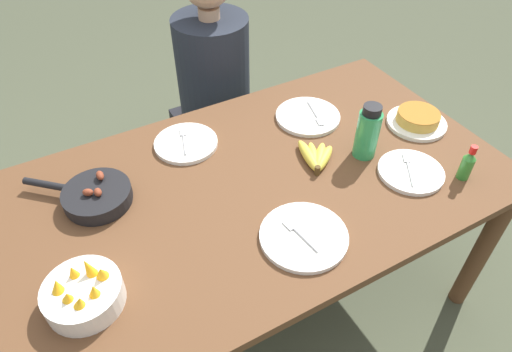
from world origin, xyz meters
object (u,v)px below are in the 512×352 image
Objects in this scene: frittata_plate_center at (417,119)px; empty_plate_mid_edge at (186,143)px; empty_plate_far_left at (308,116)px; fruit_bowl_mango at (84,293)px; hot_sauce_bottle at (467,164)px; empty_plate_far_right at (411,172)px; skillet at (96,196)px; water_bottle at (368,132)px; banana_bunch at (316,157)px; person_figure at (216,107)px; empty_plate_near_front at (304,236)px.

frittata_plate_center reaches higher than empty_plate_mid_edge.
fruit_bowl_mango is (-0.98, -0.41, 0.03)m from empty_plate_far_left.
frittata_plate_center is 0.90m from empty_plate_mid_edge.
empty_plate_far_left is 0.61m from hot_sauce_bottle.
empty_plate_far_right is 0.82m from empty_plate_mid_edge.
empty_plate_far_left is (0.86, 0.05, -0.02)m from skillet.
hot_sauce_bottle is (0.22, -0.26, -0.04)m from water_bottle.
water_bottle is at bearing -16.12° from banana_bunch.
empty_plate_far_right is 0.18m from hot_sauce_bottle.
hot_sauce_bottle is (1.13, -0.50, 0.03)m from skillet.
frittata_plate_center is 0.89× the size of empty_plate_far_left.
person_figure is (-0.16, 0.56, -0.24)m from empty_plate_far_left.
empty_plate_far_left is at bearing -134.23° from skillet.
empty_plate_mid_edge is (-0.62, 0.53, -0.00)m from empty_plate_far_right.
hot_sauce_bottle is (0.14, -0.10, 0.05)m from empty_plate_far_right.
fruit_bowl_mango is at bearing -173.06° from frittata_plate_center.
water_bottle is (-0.08, 0.16, 0.09)m from empty_plate_far_right.
frittata_plate_center is at bearing -21.01° from empty_plate_mid_edge.
empty_plate_mid_edge is 0.19× the size of person_figure.
water_bottle reaches higher than empty_plate_far_right.
frittata_plate_center is at bearing -1.34° from banana_bunch.
banana_bunch reaches higher than empty_plate_far_right.
banana_bunch is 0.47m from frittata_plate_center.
empty_plate_near_front is at bearing -76.64° from empty_plate_mid_edge.
fruit_bowl_mango reaches higher than banana_bunch.
skillet is at bearing -139.03° from person_figure.
fruit_bowl_mango is at bearing 170.97° from empty_plate_near_front.
water_bottle is (1.04, 0.12, 0.06)m from fruit_bowl_mango.
banana_bunch is 0.49m from empty_plate_mid_edge.
hot_sauce_bottle is (0.63, -0.04, 0.05)m from empty_plate_near_front.
skillet reaches higher than empty_plate_far_left.
water_bottle is at bearing -79.14° from empty_plate_far_left.
person_figure reaches higher than empty_plate_far_left.
hot_sauce_bottle reaches higher than frittata_plate_center.
fruit_bowl_mango is (-0.86, -0.17, 0.02)m from banana_bunch.
hot_sauce_bottle reaches higher than skillet.
fruit_bowl_mango is at bearing -168.64° from banana_bunch.
banana_bunch is 0.51m from hot_sauce_bottle.
hot_sauce_bottle is (0.77, -0.63, 0.05)m from empty_plate_mid_edge.
empty_plate_mid_edge is at bearing -118.08° from skillet.
person_figure is (0.33, 0.48, -0.24)m from empty_plate_mid_edge.
hot_sauce_bottle is (1.26, -0.14, 0.02)m from fruit_bowl_mango.
skillet is (-0.74, 0.18, 0.01)m from banana_bunch.
banana_bunch is 0.36m from empty_plate_near_front.
empty_plate_far_right is at bearing -2.10° from fruit_bowl_mango.
fruit_bowl_mango is (-0.12, -0.36, 0.01)m from skillet.
frittata_plate_center is at bearing -146.63° from skillet.
person_figure is at bearing 105.75° from empty_plate_far_left.
empty_plate_near_front is at bearing -173.04° from empty_plate_far_right.
skillet is 0.86m from empty_plate_far_left.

